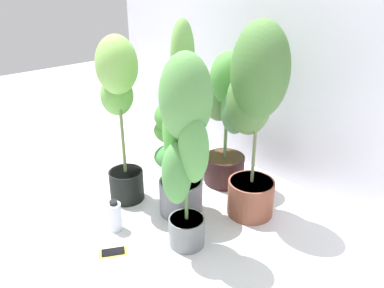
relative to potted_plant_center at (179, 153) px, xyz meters
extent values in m
plane|color=silver|center=(-0.04, -0.08, -0.39)|extent=(8.00, 8.00, 0.00)
cube|color=silver|center=(-0.04, 0.78, 0.61)|extent=(3.20, 0.01, 2.00)
cylinder|color=slate|center=(0.00, 0.01, -0.28)|extent=(0.25, 0.25, 0.21)
cylinder|color=#44311E|center=(0.00, 0.01, -0.19)|extent=(0.23, 0.23, 0.02)
cylinder|color=olive|center=(0.00, 0.01, 0.05)|extent=(0.03, 0.03, 0.45)
ellipsoid|color=#407E31|center=(0.00, 0.01, 0.22)|extent=(0.29, 0.32, 0.19)
ellipsoid|color=#528F3B|center=(-0.08, 0.03, 0.10)|extent=(0.30, 0.30, 0.15)
ellipsoid|color=#4F7F3D|center=(0.08, -0.01, 0.08)|extent=(0.20, 0.21, 0.15)
ellipsoid|color=#3E7A3E|center=(0.01, -0.07, 0.00)|extent=(0.21, 0.20, 0.13)
cylinder|color=brown|center=(0.28, 0.30, -0.28)|extent=(0.27, 0.27, 0.21)
cylinder|color=#462F17|center=(0.28, 0.30, -0.18)|extent=(0.25, 0.25, 0.02)
cylinder|color=#687248|center=(0.28, 0.30, 0.19)|extent=(0.02, 0.02, 0.73)
ellipsoid|color=#497539|center=(0.28, 0.30, 0.46)|extent=(0.35, 0.34, 0.51)
ellipsoid|color=#557D40|center=(0.20, 0.32, 0.27)|extent=(0.28, 0.24, 0.37)
cylinder|color=slate|center=(0.25, -0.16, -0.31)|extent=(0.19, 0.19, 0.16)
cylinder|color=#452921|center=(0.25, -0.16, -0.24)|extent=(0.17, 0.17, 0.02)
cylinder|color=#578039|center=(0.25, -0.16, 0.13)|extent=(0.02, 0.02, 0.73)
ellipsoid|color=#548E46|center=(0.25, -0.16, 0.41)|extent=(0.32, 0.33, 0.41)
ellipsoid|color=#4FA040|center=(0.17, -0.14, 0.22)|extent=(0.21, 0.21, 0.39)
ellipsoid|color=#549749|center=(0.32, -0.19, 0.19)|extent=(0.18, 0.16, 0.33)
ellipsoid|color=#4D8E46|center=(0.26, -0.23, 0.06)|extent=(0.20, 0.20, 0.32)
cylinder|color=black|center=(-0.33, -0.16, -0.29)|extent=(0.21, 0.21, 0.19)
cylinder|color=#433717|center=(-0.33, -0.16, -0.20)|extent=(0.19, 0.19, 0.02)
cylinder|color=olive|center=(-0.33, -0.16, 0.17)|extent=(0.02, 0.02, 0.74)
ellipsoid|color=#7BB152|center=(-0.33, -0.16, 0.46)|extent=(0.32, 0.32, 0.32)
ellipsoid|color=#69AA4B|center=(-0.40, -0.13, 0.26)|extent=(0.26, 0.26, 0.24)
cylinder|color=gray|center=(-0.37, 0.34, -0.31)|extent=(0.19, 0.19, 0.17)
cylinder|color=#3D3719|center=(-0.37, 0.34, -0.23)|extent=(0.17, 0.17, 0.02)
cylinder|color=#578041|center=(-0.37, 0.34, 0.15)|extent=(0.02, 0.02, 0.75)
ellipsoid|color=#70A552|center=(-0.37, 0.34, 0.43)|extent=(0.18, 0.19, 0.46)
ellipsoid|color=#75904C|center=(-0.43, 0.37, 0.24)|extent=(0.19, 0.19, 0.41)
cylinder|color=#341D1C|center=(-0.07, 0.45, -0.29)|extent=(0.27, 0.27, 0.19)
cylinder|color=#43321B|center=(-0.07, 0.45, -0.21)|extent=(0.24, 0.24, 0.02)
cylinder|color=#5D8049|center=(-0.07, 0.45, 0.10)|extent=(0.02, 0.02, 0.61)
ellipsoid|color=#4F9341|center=(-0.07, 0.45, 0.33)|extent=(0.21, 0.24, 0.32)
ellipsoid|color=#598247|center=(-0.16, 0.47, 0.18)|extent=(0.31, 0.31, 0.30)
ellipsoid|color=#4D7E48|center=(0.02, 0.43, 0.15)|extent=(0.26, 0.25, 0.30)
cube|color=gold|center=(0.05, -0.49, -0.39)|extent=(0.13, 0.16, 0.01)
cube|color=black|center=(0.05, -0.49, -0.38)|extent=(0.10, 0.13, 0.00)
cylinder|color=white|center=(-0.11, -0.38, -0.31)|extent=(0.08, 0.08, 0.16)
cylinder|color=black|center=(-0.11, -0.38, -0.22)|extent=(0.04, 0.04, 0.02)
camera|label=1|loc=(1.45, -1.20, 0.92)|focal=35.38mm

